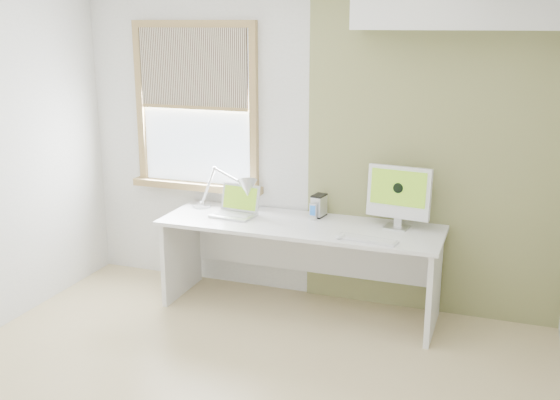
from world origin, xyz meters
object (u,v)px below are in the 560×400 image
at_px(desk_lamp, 239,190).
at_px(imac, 399,194).
at_px(desk, 302,245).
at_px(laptop, 236,208).
at_px(external_drive, 319,206).

relative_size(desk_lamp, imac, 1.29).
bearing_deg(desk, imac, 7.55).
height_order(desk_lamp, imac, imac).
xyz_separation_m(desk, imac, (0.73, 0.10, 0.46)).
relative_size(desk, laptop, 6.05).
xyz_separation_m(desk_lamp, laptop, (0.02, -0.08, -0.13)).
bearing_deg(desk_lamp, laptop, -79.87).
xyz_separation_m(desk_lamp, imac, (1.30, 0.02, 0.08)).
relative_size(desk_lamp, external_drive, 3.48).
distance_m(laptop, imac, 1.31).
height_order(laptop, external_drive, laptop).
bearing_deg(imac, laptop, -175.27).
height_order(desk_lamp, laptop, desk_lamp).
height_order(external_drive, imac, imac).
bearing_deg(laptop, desk_lamp, 100.13).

